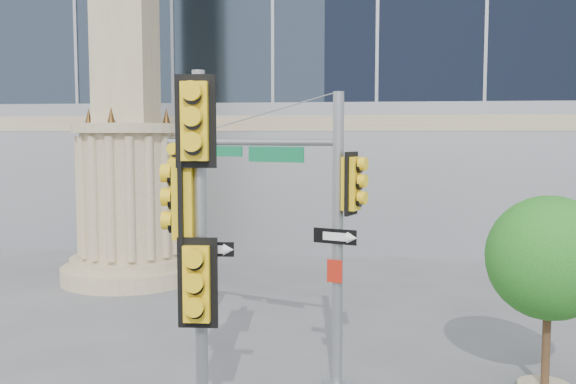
# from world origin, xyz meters

# --- Properties ---
(monument) EXTENTS (4.40, 4.40, 16.60)m
(monument) POSITION_xyz_m (-6.00, 9.00, 5.52)
(monument) COLOR tan
(monument) RESTS_ON ground
(main_signal_pole) EXTENTS (4.08, 1.86, 5.51)m
(main_signal_pole) POSITION_xyz_m (0.22, 1.11, 3.42)
(main_signal_pole) COLOR slate
(main_signal_pole) RESTS_ON ground
(secondary_signal_pole) EXTENTS (1.00, 0.74, 5.74)m
(secondary_signal_pole) POSITION_xyz_m (-1.02, -1.13, 3.37)
(secondary_signal_pole) COLOR slate
(secondary_signal_pole) RESTS_ON ground
(street_tree) EXTENTS (2.33, 2.28, 3.64)m
(street_tree) POSITION_xyz_m (5.04, 1.15, 2.39)
(street_tree) COLOR tan
(street_tree) RESTS_ON ground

